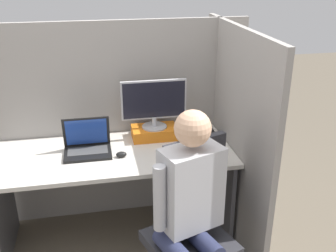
{
  "coord_description": "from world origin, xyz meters",
  "views": [
    {
      "loc": [
        -0.11,
        -2.17,
        2.01
      ],
      "look_at": [
        0.35,
        0.18,
        0.99
      ],
      "focal_mm": 42.0,
      "sensor_mm": 36.0,
      "label": 1
    }
  ],
  "objects_px": {
    "monitor": "(154,103)",
    "person": "(190,204)",
    "office_chair": "(191,221)",
    "paper_box": "(154,132)",
    "stapler": "(211,134)",
    "laptop": "(87,146)",
    "carrot_toy": "(172,160)"
  },
  "relations": [
    {
      "from": "laptop",
      "to": "office_chair",
      "type": "bearing_deg",
      "value": -45.91
    },
    {
      "from": "monitor",
      "to": "office_chair",
      "type": "distance_m",
      "value": 0.95
    },
    {
      "from": "paper_box",
      "to": "monitor",
      "type": "height_order",
      "value": "monitor"
    },
    {
      "from": "paper_box",
      "to": "laptop",
      "type": "height_order",
      "value": "laptop"
    },
    {
      "from": "office_chair",
      "to": "person",
      "type": "height_order",
      "value": "person"
    },
    {
      "from": "monitor",
      "to": "laptop",
      "type": "distance_m",
      "value": 0.58
    },
    {
      "from": "laptop",
      "to": "carrot_toy",
      "type": "bearing_deg",
      "value": -25.95
    },
    {
      "from": "paper_box",
      "to": "stapler",
      "type": "bearing_deg",
      "value": -11.51
    },
    {
      "from": "monitor",
      "to": "office_chair",
      "type": "xyz_separation_m",
      "value": [
        0.1,
        -0.79,
        -0.51
      ]
    },
    {
      "from": "stapler",
      "to": "person",
      "type": "distance_m",
      "value": 0.94
    },
    {
      "from": "paper_box",
      "to": "monitor",
      "type": "bearing_deg",
      "value": 90.0
    },
    {
      "from": "laptop",
      "to": "office_chair",
      "type": "relative_size",
      "value": 0.33
    },
    {
      "from": "paper_box",
      "to": "laptop",
      "type": "distance_m",
      "value": 0.53
    },
    {
      "from": "office_chair",
      "to": "person",
      "type": "distance_m",
      "value": 0.28
    },
    {
      "from": "laptop",
      "to": "person",
      "type": "relative_size",
      "value": 0.26
    },
    {
      "from": "stapler",
      "to": "office_chair",
      "type": "distance_m",
      "value": 0.82
    },
    {
      "from": "stapler",
      "to": "carrot_toy",
      "type": "bearing_deg",
      "value": -137.11
    },
    {
      "from": "paper_box",
      "to": "carrot_toy",
      "type": "distance_m",
      "value": 0.44
    },
    {
      "from": "paper_box",
      "to": "person",
      "type": "distance_m",
      "value": 0.94
    },
    {
      "from": "office_chair",
      "to": "paper_box",
      "type": "bearing_deg",
      "value": 97.04
    },
    {
      "from": "paper_box",
      "to": "person",
      "type": "relative_size",
      "value": 0.27
    },
    {
      "from": "monitor",
      "to": "person",
      "type": "xyz_separation_m",
      "value": [
        0.05,
        -0.94,
        -0.27
      ]
    },
    {
      "from": "stapler",
      "to": "monitor",
      "type": "bearing_deg",
      "value": 168.14
    },
    {
      "from": "carrot_toy",
      "to": "person",
      "type": "relative_size",
      "value": 0.11
    },
    {
      "from": "paper_box",
      "to": "person",
      "type": "xyz_separation_m",
      "value": [
        0.05,
        -0.94,
        -0.03
      ]
    },
    {
      "from": "monitor",
      "to": "carrot_toy",
      "type": "relative_size",
      "value": 3.56
    },
    {
      "from": "carrot_toy",
      "to": "paper_box",
      "type": "bearing_deg",
      "value": 96.55
    },
    {
      "from": "stapler",
      "to": "office_chair",
      "type": "relative_size",
      "value": 0.14
    },
    {
      "from": "person",
      "to": "carrot_toy",
      "type": "bearing_deg",
      "value": 89.42
    },
    {
      "from": "paper_box",
      "to": "office_chair",
      "type": "height_order",
      "value": "office_chair"
    },
    {
      "from": "paper_box",
      "to": "monitor",
      "type": "relative_size",
      "value": 0.7
    },
    {
      "from": "monitor",
      "to": "laptop",
      "type": "bearing_deg",
      "value": -161.79
    }
  ]
}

